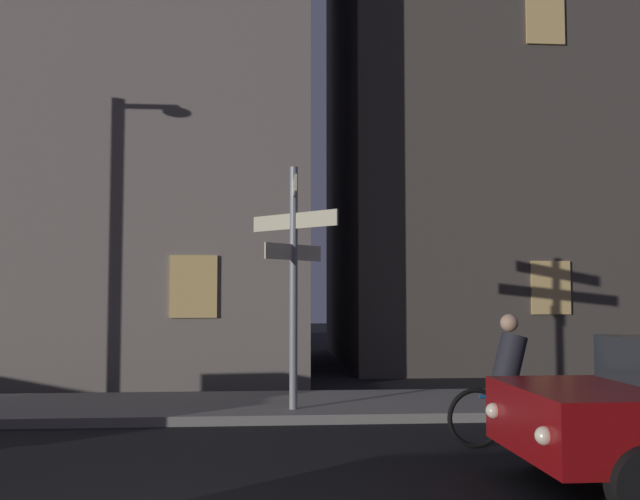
{
  "coord_description": "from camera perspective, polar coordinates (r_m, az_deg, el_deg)",
  "views": [
    {
      "loc": [
        0.61,
        -4.86,
        1.85
      ],
      "look_at": [
        1.45,
        6.23,
        2.55
      ],
      "focal_mm": 39.55,
      "sensor_mm": 36.0,
      "label": 1
    }
  ],
  "objects": [
    {
      "name": "sidewalk_kerb",
      "position": [
        11.52,
        -7.51,
        -12.47
      ],
      "size": [
        40.0,
        2.56,
        0.14
      ],
      "primitive_type": "cube",
      "color": "gray",
      "rests_on": "ground_plane"
    },
    {
      "name": "signpost",
      "position": [
        10.66,
        -2.15,
        -0.9
      ],
      "size": [
        1.23,
        1.5,
        3.65
      ],
      "color": "gray",
      "rests_on": "sidewalk_kerb"
    },
    {
      "name": "cyclist",
      "position": [
        9.08,
        15.43,
        -10.45
      ],
      "size": [
        1.82,
        0.36,
        1.61
      ],
      "color": "black",
      "rests_on": "ground_plane"
    }
  ]
}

